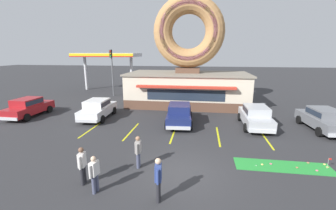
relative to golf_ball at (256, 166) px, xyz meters
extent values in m
plane|color=#2D2D30|center=(-3.57, -1.09, -0.05)|extent=(160.00, 160.00, 0.00)
cube|color=brown|center=(-4.23, 12.91, 0.40)|extent=(12.00, 6.00, 0.90)
cube|color=beige|center=(-4.23, 12.91, 2.00)|extent=(12.00, 6.00, 2.30)
cube|color=gray|center=(-4.23, 12.91, 3.23)|extent=(12.30, 6.30, 0.16)
cube|color=red|center=(-4.23, 9.61, 2.30)|extent=(9.00, 0.60, 0.20)
cube|color=#232D3D|center=(-4.23, 9.90, 1.50)|extent=(7.20, 0.03, 1.00)
cube|color=brown|center=(-4.23, 12.91, 3.56)|extent=(2.40, 1.80, 0.50)
torus|color=#B27F4C|center=(-4.23, 12.91, 7.36)|extent=(7.10, 1.90, 7.10)
torus|color=#D8728C|center=(-4.23, 12.48, 7.36)|extent=(6.25, 1.05, 6.24)
cube|color=green|center=(1.28, 0.19, -0.04)|extent=(4.51, 1.24, 0.03)
torus|color=#D8667F|center=(2.71, -0.05, 0.00)|extent=(0.13, 0.13, 0.04)
torus|color=#D8667F|center=(0.76, 0.31, 0.00)|extent=(0.13, 0.13, 0.04)
torus|color=#E5C666|center=(3.36, 0.37, 0.00)|extent=(0.13, 0.13, 0.04)
torus|color=#A5724C|center=(1.90, 0.11, 0.00)|extent=(0.13, 0.13, 0.04)
torus|color=#A5724C|center=(2.64, 0.71, 0.00)|extent=(0.13, 0.13, 0.04)
torus|color=#E5C666|center=(3.37, 0.66, 0.00)|extent=(0.13, 0.13, 0.04)
torus|color=#E5C666|center=(0.33, 0.18, 0.00)|extent=(0.13, 0.13, 0.04)
sphere|color=white|center=(0.00, 0.00, 0.00)|extent=(0.04, 0.04, 0.04)
cylinder|color=silver|center=(3.29, 0.25, 0.25)|extent=(0.01, 0.01, 0.55)
cube|color=red|center=(3.35, 0.25, 0.48)|extent=(0.12, 0.01, 0.08)
cube|color=#B2B5BA|center=(1.25, 6.32, 0.61)|extent=(1.77, 4.40, 0.68)
cube|color=#B2B5BA|center=(1.25, 6.17, 1.25)|extent=(1.56, 2.10, 0.60)
cube|color=#232D3D|center=(1.25, 6.17, 1.27)|extent=(1.59, 2.02, 0.36)
cube|color=silver|center=(1.25, 8.55, 0.37)|extent=(1.67, 0.10, 0.24)
cube|color=silver|center=(1.25, 4.09, 0.37)|extent=(1.67, 0.10, 0.24)
cylinder|color=black|center=(0.37, 7.68, 0.27)|extent=(0.22, 0.64, 0.64)
cylinder|color=black|center=(2.13, 7.69, 0.27)|extent=(0.22, 0.64, 0.64)
cylinder|color=black|center=(0.37, 4.95, 0.27)|extent=(0.22, 0.64, 0.64)
cylinder|color=black|center=(2.13, 4.96, 0.27)|extent=(0.22, 0.64, 0.64)
cube|color=silver|center=(-11.30, 6.68, 0.61)|extent=(1.95, 4.47, 0.68)
cube|color=silver|center=(-11.30, 6.53, 1.25)|extent=(1.65, 2.17, 0.60)
cube|color=#232D3D|center=(-11.30, 6.53, 1.27)|extent=(1.67, 2.08, 0.36)
cube|color=silver|center=(-11.40, 8.91, 0.37)|extent=(1.67, 0.17, 0.24)
cube|color=silver|center=(-11.20, 4.46, 0.37)|extent=(1.67, 0.17, 0.24)
cylinder|color=black|center=(-12.24, 8.01, 0.27)|extent=(0.25, 0.65, 0.64)
cylinder|color=black|center=(-10.48, 8.08, 0.27)|extent=(0.25, 0.65, 0.64)
cylinder|color=black|center=(-12.12, 5.28, 0.27)|extent=(0.25, 0.65, 0.64)
cylinder|color=black|center=(-10.36, 5.36, 0.27)|extent=(0.25, 0.65, 0.64)
cube|color=navy|center=(-4.39, 6.13, 0.61)|extent=(2.05, 4.51, 0.68)
cube|color=navy|center=(-4.38, 5.98, 1.25)|extent=(1.70, 2.20, 0.60)
cube|color=#232D3D|center=(-4.38, 5.98, 1.27)|extent=(1.71, 2.12, 0.36)
cube|color=silver|center=(-4.53, 8.35, 0.37)|extent=(1.67, 0.21, 0.24)
cube|color=silver|center=(-4.24, 3.90, 0.37)|extent=(1.67, 0.21, 0.24)
cylinder|color=black|center=(-5.36, 7.43, 0.27)|extent=(0.26, 0.65, 0.64)
cylinder|color=black|center=(-3.60, 7.55, 0.27)|extent=(0.26, 0.65, 0.64)
cylinder|color=black|center=(-5.18, 4.71, 0.27)|extent=(0.26, 0.65, 0.64)
cylinder|color=black|center=(-3.42, 4.83, 0.27)|extent=(0.26, 0.65, 0.64)
cube|color=maroon|center=(-17.45, 6.30, 0.61)|extent=(1.80, 4.41, 0.68)
cube|color=maroon|center=(-17.45, 6.15, 1.25)|extent=(1.58, 2.11, 0.60)
cube|color=#232D3D|center=(-17.45, 6.15, 1.27)|extent=(1.60, 2.03, 0.36)
cube|color=silver|center=(-17.43, 8.53, 0.37)|extent=(1.67, 0.11, 0.24)
cube|color=silver|center=(-17.47, 4.07, 0.37)|extent=(1.67, 0.11, 0.24)
cylinder|color=black|center=(-18.32, 7.67, 0.27)|extent=(0.23, 0.64, 0.64)
cylinder|color=black|center=(-16.56, 7.66, 0.27)|extent=(0.23, 0.64, 0.64)
cylinder|color=black|center=(-18.34, 4.94, 0.27)|extent=(0.23, 0.64, 0.64)
cylinder|color=black|center=(-16.58, 4.93, 0.27)|extent=(0.23, 0.64, 0.64)
cube|color=slate|center=(5.79, 6.24, 0.61)|extent=(2.06, 4.51, 0.68)
cube|color=slate|center=(5.80, 6.09, 1.25)|extent=(1.70, 2.20, 0.60)
cube|color=#232D3D|center=(5.80, 6.09, 1.27)|extent=(1.72, 2.12, 0.36)
cube|color=silver|center=(5.63, 8.46, 0.37)|extent=(1.67, 0.22, 0.24)
cylinder|color=black|center=(4.81, 7.53, 0.27)|extent=(0.26, 0.65, 0.64)
cylinder|color=black|center=(6.57, 7.66, 0.27)|extent=(0.26, 0.65, 0.64)
cylinder|color=black|center=(5.00, 4.81, 0.27)|extent=(0.26, 0.65, 0.64)
cylinder|color=#232328|center=(-4.22, -3.14, 0.37)|extent=(0.15, 0.15, 0.85)
cylinder|color=#232328|center=(-4.20, -3.33, 0.37)|extent=(0.15, 0.15, 0.85)
cube|color=#33478C|center=(-4.21, -3.23, 1.11)|extent=(0.28, 0.40, 0.62)
cylinder|color=#33478C|center=(-4.24, -2.99, 1.08)|extent=(0.10, 0.10, 0.57)
cylinder|color=#33478C|center=(-4.18, -3.48, 1.08)|extent=(0.10, 0.10, 0.57)
sphere|color=beige|center=(-4.21, -3.23, 1.56)|extent=(0.23, 0.23, 0.23)
cylinder|color=#474C66|center=(-6.76, -2.99, 0.33)|extent=(0.15, 0.15, 0.76)
cylinder|color=#474C66|center=(-6.79, -3.18, 0.33)|extent=(0.15, 0.15, 0.76)
cube|color=silver|center=(-6.78, -3.09, 0.98)|extent=(0.30, 0.42, 0.55)
cylinder|color=silver|center=(-6.73, -2.84, 0.96)|extent=(0.10, 0.10, 0.51)
cylinder|color=silver|center=(-6.82, -3.33, 0.96)|extent=(0.10, 0.10, 0.51)
sphere|color=beige|center=(-6.78, -3.09, 1.39)|extent=(0.20, 0.20, 0.20)
cylinder|color=#232328|center=(-7.53, -2.71, 0.35)|extent=(0.15, 0.15, 0.81)
cylinder|color=#232328|center=(-7.56, -2.51, 0.35)|extent=(0.15, 0.15, 0.81)
cube|color=silver|center=(-7.54, -2.61, 1.05)|extent=(0.29, 0.41, 0.59)
cylinder|color=silver|center=(-7.51, -2.85, 1.02)|extent=(0.10, 0.10, 0.54)
cylinder|color=silver|center=(-7.58, -2.36, 1.02)|extent=(0.10, 0.10, 0.54)
sphere|color=brown|center=(-7.54, -2.61, 1.49)|extent=(0.22, 0.22, 0.22)
cylinder|color=#474C66|center=(-5.65, -0.80, 0.34)|extent=(0.15, 0.15, 0.78)
cylinder|color=#474C66|center=(-5.64, -1.00, 0.34)|extent=(0.15, 0.15, 0.78)
cube|color=gray|center=(-5.64, -0.90, 1.01)|extent=(0.26, 0.39, 0.57)
cylinder|color=gray|center=(-5.66, -0.65, 0.98)|extent=(0.10, 0.10, 0.52)
cylinder|color=gray|center=(-5.63, -1.15, 0.98)|extent=(0.10, 0.10, 0.52)
sphere|color=#9E7051|center=(-5.64, -0.90, 1.43)|extent=(0.21, 0.21, 0.21)
cylinder|color=#51565B|center=(2.70, 10.13, 0.42)|extent=(0.56, 0.56, 0.95)
torus|color=#303437|center=(2.70, 10.13, 0.90)|extent=(0.57, 0.57, 0.05)
cylinder|color=#595B60|center=(-13.84, 16.32, 2.85)|extent=(0.16, 0.16, 5.80)
cube|color=black|center=(-13.84, 16.14, 5.20)|extent=(0.28, 0.24, 0.90)
sphere|color=red|center=(-13.84, 16.02, 5.50)|extent=(0.18, 0.18, 0.18)
sphere|color=orange|center=(-13.84, 16.02, 5.20)|extent=(0.18, 0.18, 0.18)
sphere|color=green|center=(-13.84, 16.02, 4.90)|extent=(0.18, 0.18, 0.18)
cylinder|color=silver|center=(-19.72, 20.56, 2.35)|extent=(0.40, 0.40, 4.80)
cylinder|color=silver|center=(-12.72, 20.56, 2.35)|extent=(0.40, 0.40, 4.80)
cube|color=silver|center=(-16.22, 20.56, 5.00)|extent=(9.00, 4.40, 0.50)
cube|color=yellow|center=(-16.22, 18.34, 5.00)|extent=(9.00, 0.04, 0.44)
cube|color=red|center=(-16.22, 18.32, 4.83)|extent=(9.00, 0.04, 0.12)
cube|color=yellow|center=(-10.55, 3.91, -0.05)|extent=(0.12, 3.60, 0.01)
cube|color=yellow|center=(-7.55, 3.91, -0.05)|extent=(0.12, 3.60, 0.01)
cube|color=yellow|center=(-4.55, 3.91, -0.05)|extent=(0.12, 3.60, 0.01)
cube|color=yellow|center=(-1.55, 3.91, -0.05)|extent=(0.12, 3.60, 0.01)
cube|color=yellow|center=(1.45, 3.91, -0.05)|extent=(0.12, 3.60, 0.01)
camera|label=1|loc=(-2.75, -10.47, 5.38)|focal=24.00mm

